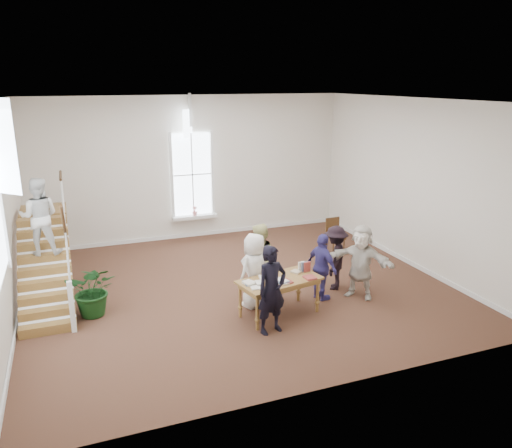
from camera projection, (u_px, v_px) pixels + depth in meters
name	position (u px, v px, depth m)	size (l,w,h in m)	color
ground	(238.00, 287.00, 12.35)	(10.00, 10.00, 0.00)	#46271B
room_shell	(194.00, 225.00, 16.18)	(10.49, 10.00, 10.00)	silver
staircase	(42.00, 235.00, 11.08)	(1.10, 4.10, 2.92)	brown
library_table	(279.00, 283.00, 10.71)	(1.91, 1.22, 0.89)	brown
police_officer	(272.00, 290.00, 9.93)	(0.67, 0.44, 1.84)	black
elderly_woman	(254.00, 270.00, 11.10)	(0.84, 0.54, 1.71)	silver
person_yellow	(259.00, 260.00, 11.65)	(0.85, 0.67, 1.76)	#CDC980
woman_cluster_a	(322.00, 267.00, 11.48)	(0.93, 0.39, 1.58)	#3F3785
woman_cluster_b	(335.00, 258.00, 12.09)	(1.02, 0.59, 1.58)	black
woman_cluster_c	(361.00, 262.00, 11.58)	(1.63, 0.52, 1.76)	silver
floor_plant	(93.00, 290.00, 10.74)	(1.06, 0.92, 1.18)	#113512
side_chair	(334.00, 233.00, 14.67)	(0.47, 0.47, 1.04)	#38210F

